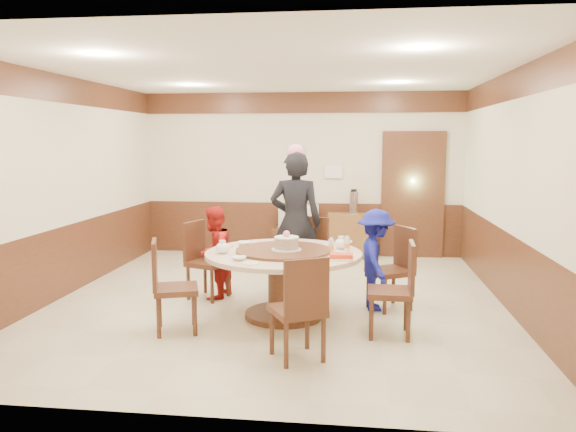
# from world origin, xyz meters

# --- Properties ---
(room) EXTENTS (6.00, 6.04, 2.84)m
(room) POSITION_xyz_m (0.01, 0.01, 1.08)
(room) COLOR beige
(room) RESTS_ON ground
(banquet_table) EXTENTS (1.74, 1.74, 0.78)m
(banquet_table) POSITION_xyz_m (0.16, -0.63, 0.53)
(banquet_table) COLOR #4B2717
(banquet_table) RESTS_ON ground
(chair_0) EXTENTS (0.61, 0.60, 0.97)m
(chair_0) POSITION_xyz_m (1.38, -0.14, 0.30)
(chair_0) COLOR #4B2717
(chair_0) RESTS_ON ground
(chair_1) EXTENTS (0.60, 0.60, 0.97)m
(chair_1) POSITION_xyz_m (0.32, 0.54, 0.30)
(chair_1) COLOR #4B2717
(chair_1) RESTS_ON ground
(chair_2) EXTENTS (0.57, 0.57, 0.97)m
(chair_2) POSITION_xyz_m (-0.91, 0.04, 0.30)
(chair_2) COLOR #4B2717
(chair_2) RESTS_ON ground
(chair_3) EXTENTS (0.56, 0.56, 0.97)m
(chair_3) POSITION_xyz_m (-0.91, -1.25, 0.30)
(chair_3) COLOR #4B2717
(chair_3) RESTS_ON ground
(chair_4) EXTENTS (0.60, 0.60, 0.97)m
(chair_4) POSITION_xyz_m (0.45, -1.84, 0.30)
(chair_4) COLOR #4B2717
(chair_4) RESTS_ON ground
(chair_5) EXTENTS (0.46, 0.45, 0.97)m
(chair_5) POSITION_xyz_m (1.33, -1.10, 0.30)
(chair_5) COLOR #4B2717
(chair_5) RESTS_ON ground
(person_standing) EXTENTS (0.68, 0.46, 1.84)m
(person_standing) POSITION_xyz_m (0.17, 0.48, 0.92)
(person_standing) COLOR black
(person_standing) RESTS_ON ground
(person_red) EXTENTS (0.55, 0.65, 1.17)m
(person_red) POSITION_xyz_m (-0.81, 0.04, 0.58)
(person_red) COLOR #B31C17
(person_red) RESTS_ON ground
(person_blue) EXTENTS (0.53, 0.82, 1.19)m
(person_blue) POSITION_xyz_m (1.19, -0.19, 0.60)
(person_blue) COLOR navy
(person_blue) RESTS_ON ground
(birthday_cake) EXTENTS (0.33, 0.33, 0.22)m
(birthday_cake) POSITION_xyz_m (0.20, -0.67, 0.86)
(birthday_cake) COLOR white
(birthday_cake) RESTS_ON banquet_table
(teapot_left) EXTENTS (0.17, 0.15, 0.13)m
(teapot_left) POSITION_xyz_m (-0.50, -0.79, 0.81)
(teapot_left) COLOR white
(teapot_left) RESTS_ON banquet_table
(teapot_right) EXTENTS (0.17, 0.15, 0.13)m
(teapot_right) POSITION_xyz_m (0.79, -0.37, 0.81)
(teapot_right) COLOR white
(teapot_right) RESTS_ON banquet_table
(bowl_0) EXTENTS (0.17, 0.17, 0.04)m
(bowl_0) POSITION_xyz_m (-0.36, -0.28, 0.77)
(bowl_0) COLOR white
(bowl_0) RESTS_ON banquet_table
(bowl_1) EXTENTS (0.12, 0.12, 0.04)m
(bowl_1) POSITION_xyz_m (0.51, -1.21, 0.77)
(bowl_1) COLOR white
(bowl_1) RESTS_ON banquet_table
(bowl_2) EXTENTS (0.16, 0.16, 0.04)m
(bowl_2) POSITION_xyz_m (-0.24, -1.12, 0.77)
(bowl_2) COLOR white
(bowl_2) RESTS_ON banquet_table
(bowl_3) EXTENTS (0.13, 0.13, 0.04)m
(bowl_3) POSITION_xyz_m (0.79, -0.80, 0.77)
(bowl_3) COLOR white
(bowl_3) RESTS_ON banquet_table
(saucer_near) EXTENTS (0.18, 0.18, 0.01)m
(saucer_near) POSITION_xyz_m (-0.09, -1.28, 0.76)
(saucer_near) COLOR white
(saucer_near) RESTS_ON banquet_table
(saucer_far) EXTENTS (0.18, 0.18, 0.01)m
(saucer_far) POSITION_xyz_m (0.61, -0.13, 0.76)
(saucer_far) COLOR white
(saucer_far) RESTS_ON banquet_table
(shrimp_platter) EXTENTS (0.30, 0.20, 0.06)m
(shrimp_platter) POSITION_xyz_m (0.81, -0.96, 0.78)
(shrimp_platter) COLOR white
(shrimp_platter) RESTS_ON banquet_table
(bottle_0) EXTENTS (0.06, 0.06, 0.16)m
(bottle_0) POSITION_xyz_m (0.69, -0.67, 0.83)
(bottle_0) COLOR silver
(bottle_0) RESTS_ON banquet_table
(bottle_1) EXTENTS (0.06, 0.06, 0.16)m
(bottle_1) POSITION_xyz_m (0.86, -0.53, 0.83)
(bottle_1) COLOR silver
(bottle_1) RESTS_ON banquet_table
(tv_stand) EXTENTS (0.85, 0.45, 0.50)m
(tv_stand) POSITION_xyz_m (-0.03, 2.75, 0.25)
(tv_stand) COLOR #4B2717
(tv_stand) RESTS_ON ground
(television) EXTENTS (0.70, 0.17, 0.40)m
(television) POSITION_xyz_m (-0.03, 2.75, 0.70)
(television) COLOR #949497
(television) RESTS_ON tv_stand
(side_cabinet) EXTENTS (0.80, 0.40, 0.75)m
(side_cabinet) POSITION_xyz_m (0.88, 2.78, 0.38)
(side_cabinet) COLOR brown
(side_cabinet) RESTS_ON ground
(thermos) EXTENTS (0.15, 0.15, 0.38)m
(thermos) POSITION_xyz_m (0.91, 2.78, 0.94)
(thermos) COLOR silver
(thermos) RESTS_ON side_cabinet
(notice_left) EXTENTS (0.25, 0.00, 0.35)m
(notice_left) POSITION_xyz_m (-0.10, 2.96, 1.75)
(notice_left) COLOR white
(notice_left) RESTS_ON room
(notice_right) EXTENTS (0.30, 0.00, 0.22)m
(notice_right) POSITION_xyz_m (0.55, 2.96, 1.45)
(notice_right) COLOR white
(notice_right) RESTS_ON room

